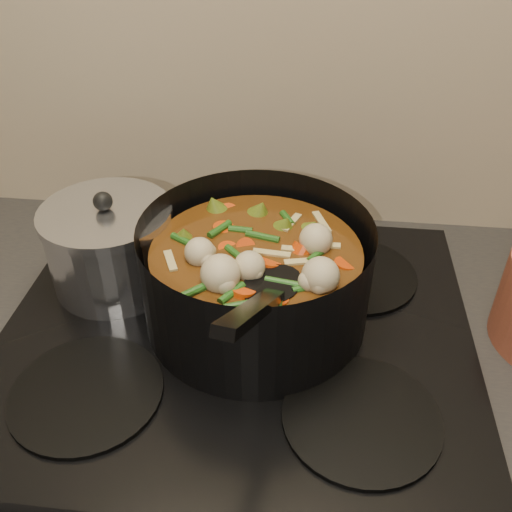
# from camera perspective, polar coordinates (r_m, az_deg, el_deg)

# --- Properties ---
(stovetop) EXTENTS (0.62, 0.54, 0.03)m
(stovetop) POSITION_cam_1_polar(r_m,az_deg,el_deg) (0.77, -1.92, -7.70)
(stovetop) COLOR black
(stovetop) RESTS_ON counter
(stockpot) EXTENTS (0.38, 0.45, 0.22)m
(stockpot) POSITION_cam_1_polar(r_m,az_deg,el_deg) (0.74, 0.02, -2.15)
(stockpot) COLOR black
(stockpot) RESTS_ON stovetop
(saucepan) EXTENTS (0.18, 0.18, 0.15)m
(saucepan) POSITION_cam_1_polar(r_m,az_deg,el_deg) (0.83, -14.28, 0.96)
(saucepan) COLOR silver
(saucepan) RESTS_ON stovetop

